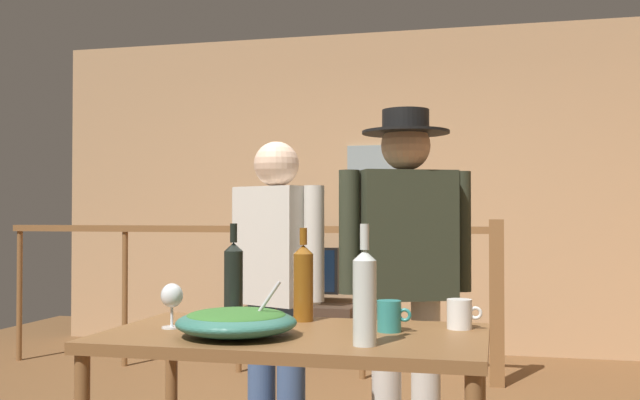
% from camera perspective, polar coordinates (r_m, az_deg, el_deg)
% --- Properties ---
extents(back_wall, '(6.24, 0.10, 2.77)m').
position_cam_1_polar(back_wall, '(6.38, 5.79, 0.76)').
color(back_wall, tan).
rests_on(back_wall, ground_plane).
extents(framed_picture, '(0.44, 0.03, 0.31)m').
position_cam_1_polar(framed_picture, '(6.36, 4.14, 2.88)').
color(framed_picture, gray).
extents(stair_railing, '(3.83, 0.10, 1.14)m').
position_cam_1_polar(stair_railing, '(5.30, -0.12, -5.76)').
color(stair_railing, brown).
rests_on(stair_railing, ground_plane).
extents(tv_console, '(0.90, 0.40, 0.41)m').
position_cam_1_polar(tv_console, '(6.25, -1.40, -10.06)').
color(tv_console, '#38281E').
rests_on(tv_console, ground_plane).
extents(flat_screen_tv, '(0.64, 0.12, 0.49)m').
position_cam_1_polar(flat_screen_tv, '(6.16, -1.47, -5.62)').
color(flat_screen_tv, black).
rests_on(flat_screen_tv, tv_console).
extents(serving_table, '(1.32, 0.75, 0.76)m').
position_cam_1_polar(serving_table, '(2.59, -2.01, -12.00)').
color(serving_table, brown).
rests_on(serving_table, ground_plane).
extents(salad_bowl, '(0.41, 0.41, 0.21)m').
position_cam_1_polar(salad_bowl, '(2.50, -6.55, -9.39)').
color(salad_bowl, '#337060').
rests_on(salad_bowl, serving_table).
extents(wine_glass, '(0.08, 0.08, 0.16)m').
position_cam_1_polar(wine_glass, '(2.70, -11.52, -7.48)').
color(wine_glass, silver).
rests_on(wine_glass, serving_table).
extents(wine_bottle_clear, '(0.07, 0.07, 0.38)m').
position_cam_1_polar(wine_bottle_clear, '(2.30, 3.51, -7.46)').
color(wine_bottle_clear, silver).
rests_on(wine_bottle_clear, serving_table).
extents(wine_bottle_dark, '(0.07, 0.07, 0.38)m').
position_cam_1_polar(wine_bottle_dark, '(2.80, -6.79, -6.31)').
color(wine_bottle_dark, black).
rests_on(wine_bottle_dark, serving_table).
extents(wine_bottle_amber, '(0.08, 0.08, 0.36)m').
position_cam_1_polar(wine_bottle_amber, '(2.82, -1.32, -6.40)').
color(wine_bottle_amber, brown).
rests_on(wine_bottle_amber, serving_table).
extents(mug_white, '(0.13, 0.09, 0.11)m').
position_cam_1_polar(mug_white, '(2.69, 10.90, -8.76)').
color(mug_white, white).
rests_on(mug_white, serving_table).
extents(mug_teal, '(0.12, 0.08, 0.11)m').
position_cam_1_polar(mug_teal, '(2.59, 5.48, -9.04)').
color(mug_teal, teal).
rests_on(mug_teal, serving_table).
extents(person_standing_left, '(0.50, 0.34, 1.51)m').
position_cam_1_polar(person_standing_left, '(3.37, -3.45, -6.20)').
color(person_standing_left, '#3D5684').
rests_on(person_standing_left, ground_plane).
extents(person_standing_right, '(0.56, 0.39, 1.63)m').
position_cam_1_polar(person_standing_right, '(3.24, 6.75, -4.61)').
color(person_standing_right, beige).
rests_on(person_standing_right, ground_plane).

